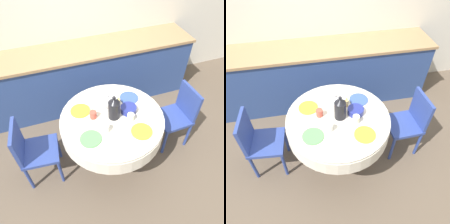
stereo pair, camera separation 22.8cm
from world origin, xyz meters
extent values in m
plane|color=brown|center=(0.00, 0.00, 0.00)|extent=(12.00, 12.00, 0.00)
cube|color=silver|center=(0.00, 1.55, 1.30)|extent=(7.00, 0.05, 2.60)
cube|color=#2D4784|center=(0.00, 1.21, 0.45)|extent=(3.20, 0.60, 0.91)
cube|color=#A37F56|center=(0.00, 1.21, 0.93)|extent=(3.24, 0.64, 0.04)
cylinder|color=brown|center=(0.00, 0.00, 0.02)|extent=(0.44, 0.44, 0.04)
cylinder|color=brown|center=(0.00, 0.00, 0.30)|extent=(0.11, 0.11, 0.53)
cylinder|color=silver|center=(0.00, 0.00, 0.66)|extent=(1.13, 1.13, 0.18)
cylinder|color=silver|center=(0.00, 0.00, 0.76)|extent=(1.12, 1.12, 0.03)
cube|color=#2D428E|center=(0.83, 0.03, 0.44)|extent=(0.41, 0.41, 0.04)
cube|color=#2D428E|center=(1.01, 0.04, 0.66)|extent=(0.05, 0.38, 0.40)
cylinder|color=#2D428E|center=(0.66, -0.15, 0.21)|extent=(0.04, 0.04, 0.42)
cylinder|color=#2D428E|center=(0.65, 0.20, 0.21)|extent=(0.04, 0.04, 0.42)
cylinder|color=#2D428E|center=(1.01, -0.14, 0.21)|extent=(0.04, 0.04, 0.42)
cylinder|color=#2D428E|center=(1.00, 0.21, 0.21)|extent=(0.04, 0.04, 0.42)
cube|color=#2D428E|center=(-0.83, 0.07, 0.44)|extent=(0.43, 0.43, 0.04)
cube|color=#2D428E|center=(-1.01, 0.09, 0.66)|extent=(0.07, 0.38, 0.40)
cylinder|color=#2D428E|center=(-0.64, 0.23, 0.21)|extent=(0.04, 0.04, 0.42)
cylinder|color=#2D428E|center=(-0.67, -0.12, 0.21)|extent=(0.04, 0.04, 0.42)
cylinder|color=#2D428E|center=(-0.99, 0.26, 0.21)|extent=(0.04, 0.04, 0.42)
cylinder|color=#2D428E|center=(-1.02, -0.09, 0.21)|extent=(0.04, 0.04, 0.42)
cylinder|color=#5BA85B|center=(-0.29, -0.21, 0.78)|extent=(0.22, 0.22, 0.01)
cylinder|color=white|center=(-0.12, -0.16, 0.82)|extent=(0.07, 0.07, 0.08)
cylinder|color=yellow|center=(0.22, -0.29, 0.78)|extent=(0.22, 0.22, 0.01)
cylinder|color=white|center=(0.17, -0.10, 0.82)|extent=(0.07, 0.07, 0.08)
cylinder|color=yellow|center=(-0.30, 0.20, 0.78)|extent=(0.22, 0.22, 0.01)
cylinder|color=#CC4C3D|center=(-0.19, 0.06, 0.82)|extent=(0.07, 0.07, 0.08)
cylinder|color=#3856AD|center=(0.29, 0.22, 0.78)|extent=(0.22, 0.22, 0.01)
cylinder|color=#DBB766|center=(0.11, 0.16, 0.82)|extent=(0.07, 0.07, 0.08)
cylinder|color=black|center=(0.02, 0.00, 0.88)|extent=(0.12, 0.12, 0.21)
cone|color=black|center=(0.02, 0.00, 1.01)|extent=(0.11, 0.11, 0.05)
sphere|color=black|center=(0.02, 0.00, 1.05)|extent=(0.04, 0.04, 0.04)
cylinder|color=white|center=(0.00, 0.16, 0.78)|extent=(0.08, 0.08, 0.01)
sphere|color=white|center=(0.00, 0.16, 0.86)|extent=(0.14, 0.14, 0.14)
cylinder|color=white|center=(0.08, 0.16, 0.87)|extent=(0.08, 0.03, 0.05)
sphere|color=white|center=(0.00, 0.16, 0.95)|extent=(0.03, 0.03, 0.03)
cylinder|color=navy|center=(0.20, 0.03, 0.81)|extent=(0.18, 0.18, 0.07)
camera|label=1|loc=(-0.53, -1.50, 2.50)|focal=35.00mm
camera|label=2|loc=(-0.31, -1.56, 2.50)|focal=35.00mm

